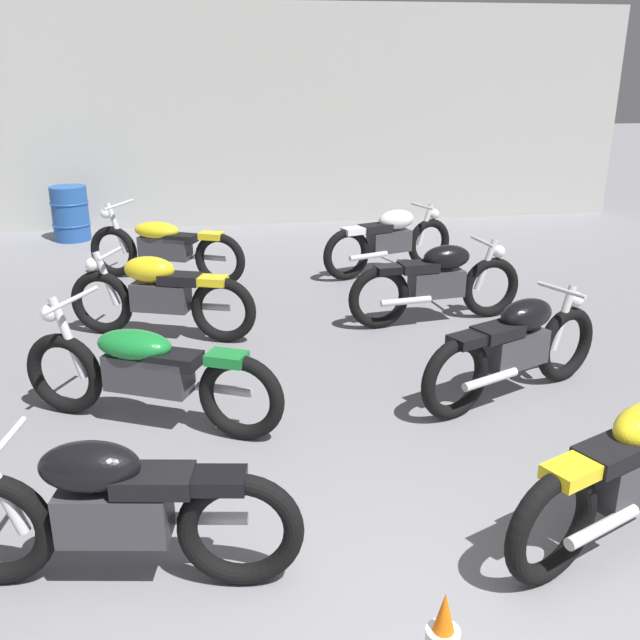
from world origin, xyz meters
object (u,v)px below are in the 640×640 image
Objects in this scene: motorcycle_left_row_1 at (147,371)px; motorcycle_right_row_2 at (438,281)px; motorcycle_left_row_2 at (160,294)px; motorcycle_left_row_3 at (164,246)px; motorcycle_left_row_0 at (112,509)px; motorcycle_right_row_1 at (516,346)px; motorcycle_right_row_3 at (390,240)px; oil_drum at (70,213)px; motorcycle_right_row_0 at (632,469)px.

motorcycle_left_row_1 reaches higher than motorcycle_right_row_2.
motorcycle_left_row_2 is 2.89m from motorcycle_right_row_2.
motorcycle_left_row_3 is 1.02× the size of motorcycle_right_row_2.
motorcycle_left_row_1 is at bearing -89.97° from motorcycle_left_row_2.
motorcycle_right_row_1 is at bearing 31.18° from motorcycle_left_row_0.
motorcycle_left_row_0 is at bearing -91.60° from motorcycle_left_row_1.
motorcycle_right_row_3 is (-0.02, 1.95, 0.00)m from motorcycle_right_row_2.
motorcycle_right_row_3 is at bearing -30.55° from oil_drum.
motorcycle_left_row_3 is 6.50m from motorcycle_right_row_0.
motorcycle_right_row_2 is 1.95m from motorcycle_right_row_3.
motorcycle_left_row_2 is (-0.00, 1.90, 0.01)m from motorcycle_left_row_1.
motorcycle_right_row_0 and motorcycle_right_row_1 have the same top height.
motorcycle_left_row_2 is at bearing 126.91° from motorcycle_right_row_0.
oil_drum is at bearing 134.47° from motorcycle_right_row_2.
motorcycle_left_row_3 is (-0.05, 3.96, 0.00)m from motorcycle_left_row_1.
motorcycle_right_row_1 reaches higher than oil_drum.
motorcycle_left_row_0 is 8.45m from oil_drum.
motorcycle_left_row_3 reaches higher than oil_drum.
motorcycle_left_row_2 is 2.06m from motorcycle_left_row_3.
oil_drum is (-1.57, 2.54, -0.03)m from motorcycle_left_row_3.
motorcycle_right_row_0 reaches higher than oil_drum.
motorcycle_left_row_0 and motorcycle_right_row_1 have the same top height.
motorcycle_right_row_0 is (2.88, -5.82, 0.01)m from motorcycle_left_row_3.
motorcycle_left_row_3 is at bearing 177.90° from motorcycle_right_row_3.
motorcycle_left_row_3 reaches higher than motorcycle_left_row_0.
motorcycle_left_row_3 is 1.06× the size of motorcycle_right_row_3.
motorcycle_left_row_3 is 4.96m from motorcycle_right_row_1.
oil_drum is (-4.49, 2.65, -0.03)m from motorcycle_right_row_3.
motorcycle_right_row_1 is (3.00, -3.94, 0.01)m from motorcycle_left_row_3.
motorcycle_right_row_2 is at bearing 88.98° from motorcycle_right_row_0.
motorcycle_left_row_0 is 3.70m from motorcycle_left_row_2.
motorcycle_right_row_1 is at bearing -54.81° from oil_drum.
motorcycle_left_row_3 reaches higher than motorcycle_right_row_1.
motorcycle_left_row_3 is at bearing 90.80° from motorcycle_left_row_1.
motorcycle_left_row_0 and motorcycle_right_row_0 have the same top height.
motorcycle_right_row_3 is at bearing 89.56° from motorcycle_right_row_0.
motorcycle_right_row_3 is 2.23× the size of oil_drum.
motorcycle_left_row_1 is 1.00× the size of motorcycle_left_row_3.
motorcycle_right_row_1 is 1.89m from motorcycle_right_row_2.
motorcycle_right_row_0 is at bearing -1.32° from motorcycle_left_row_0.
motorcycle_left_row_0 is 1.04× the size of motorcycle_left_row_2.
motorcycle_left_row_0 is 3.51m from motorcycle_right_row_1.
motorcycle_right_row_3 is at bearing 91.20° from motorcycle_right_row_1.
oil_drum is (-4.57, 6.48, -0.03)m from motorcycle_right_row_1.
motorcycle_right_row_2 is (-0.06, 1.89, 0.00)m from motorcycle_right_row_1.
motorcycle_left_row_3 is (-0.00, 5.76, -0.01)m from motorcycle_left_row_0.
oil_drum is (-4.51, 4.60, -0.03)m from motorcycle_right_row_2.
motorcycle_right_row_0 is at bearing -53.09° from motorcycle_left_row_2.
motorcycle_left_row_2 is 4.71m from motorcycle_right_row_0.
motorcycle_right_row_2 is 2.32× the size of oil_drum.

